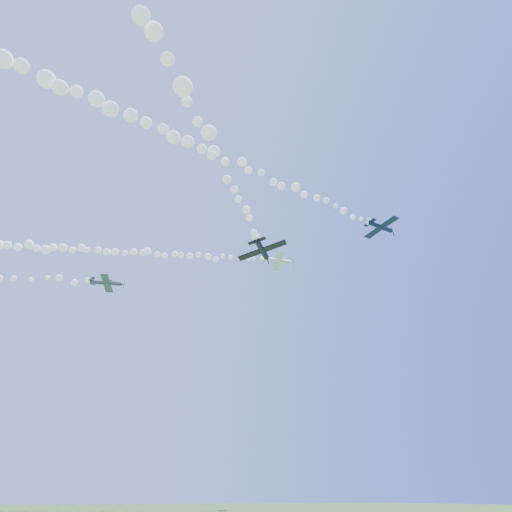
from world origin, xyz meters
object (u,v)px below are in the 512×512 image
object	(u,v)px
plane_grey	(107,283)
plane_black	(262,250)
plane_navy	(381,227)
plane_white	(278,261)

from	to	relation	value
plane_grey	plane_black	bearing A→B (deg)	-45.54
plane_grey	plane_navy	bearing A→B (deg)	-11.67
plane_navy	plane_black	world-z (taller)	plane_navy
plane_black	plane_white	bearing A→B (deg)	7.26
plane_white	plane_grey	bearing A→B (deg)	-169.70
plane_white	plane_grey	distance (m)	40.17
plane_navy	plane_grey	world-z (taller)	plane_navy
plane_white	plane_navy	distance (m)	26.26
plane_grey	plane_black	distance (m)	40.85
plane_navy	plane_grey	size ratio (longest dim) A/B	1.11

